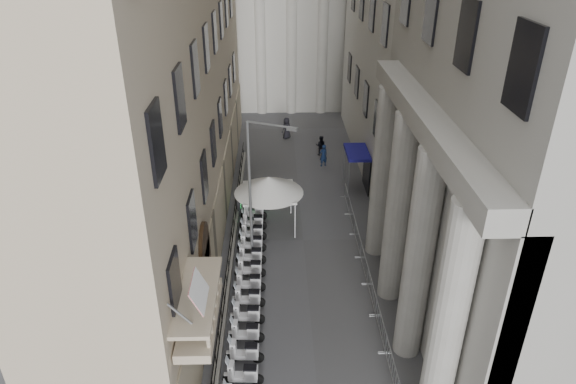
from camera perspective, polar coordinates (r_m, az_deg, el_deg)
name	(u,v)px	position (r m, az deg, el deg)	size (l,w,h in m)	color
iron_fence	(232,252)	(30.90, -6.22, -6.66)	(0.30, 28.00, 1.40)	black
blue_awning	(355,188)	(38.08, 7.42, 0.40)	(1.60, 3.00, 3.00)	navy
scooter_3	(244,384)	(23.40, -4.93, -20.47)	(0.56, 1.40, 1.50)	silver
scooter_4	(245,362)	(24.23, -4.78, -18.28)	(0.56, 1.40, 1.50)	silver
scooter_5	(246,342)	(25.11, -4.63, -16.24)	(0.56, 1.40, 1.50)	silver
scooter_6	(248,323)	(26.01, -4.50, -14.34)	(0.56, 1.40, 1.50)	silver
scooter_7	(249,306)	(26.94, -4.39, -12.56)	(0.56, 1.40, 1.50)	silver
scooter_8	(250,291)	(27.89, -4.28, -10.91)	(0.56, 1.40, 1.50)	silver
scooter_9	(251,277)	(28.87, -4.17, -9.37)	(0.56, 1.40, 1.50)	silver
scooter_10	(251,263)	(29.86, -4.08, -7.93)	(0.56, 1.40, 1.50)	silver
scooter_11	(252,251)	(30.88, -3.99, -6.58)	(0.56, 1.40, 1.50)	silver
scooter_12	(253,240)	(31.90, -3.91, -5.32)	(0.56, 1.40, 1.50)	silver
scooter_13	(254,229)	(32.95, -3.84, -4.14)	(0.56, 1.40, 1.50)	silver
scooter_14	(254,219)	(34.00, -3.77, -3.03)	(0.56, 1.40, 1.50)	silver
scooter_15	(255,210)	(35.07, -3.70, -1.99)	(0.56, 1.40, 1.50)	silver
barrier_1	(390,375)	(24.07, 11.30, -19.27)	(0.60, 2.40, 1.10)	#A6A9AE
barrier_2	(380,334)	(25.79, 10.16, -15.23)	(0.60, 2.40, 1.10)	#A6A9AE
barrier_3	(371,299)	(27.62, 9.20, -11.71)	(0.60, 2.40, 1.10)	#A6A9AE
barrier_4	(363,271)	(29.55, 8.39, -8.63)	(0.60, 2.40, 1.10)	#A6A9AE
barrier_5	(357,246)	(31.57, 7.68, -5.93)	(0.60, 2.40, 1.10)	#A6A9AE
barrier_6	(352,224)	(33.64, 7.07, -3.57)	(0.60, 2.40, 1.10)	#A6A9AE
barrier_7	(347,205)	(35.78, 6.54, -1.48)	(0.60, 2.40, 1.10)	#A6A9AE
security_tent	(270,186)	(31.73, -2.02, 0.70)	(4.34, 4.34, 3.52)	silver
street_lamp	(255,182)	(27.34, -3.64, 1.07)	(2.61, 1.27, 8.57)	gray
info_kiosk	(238,203)	(34.33, -5.58, -1.18)	(0.42, 0.81, 1.65)	black
pedestrian_a	(323,155)	(41.02, 3.96, 4.09)	(0.67, 0.44, 1.84)	#0D1A37
pedestrian_b	(321,146)	(43.04, 3.64, 5.18)	(0.83, 0.64, 1.70)	black
pedestrian_c	(287,128)	(46.39, -0.16, 7.11)	(0.94, 0.61, 1.93)	black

